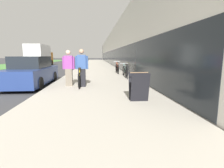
# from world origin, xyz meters

# --- Properties ---
(sidewalk_slab) EXTENTS (4.63, 70.00, 0.14)m
(sidewalk_slab) POSITION_xyz_m (6.13, 21.00, 0.07)
(sidewalk_slab) COLOR #BCB5A5
(sidewalk_slab) RESTS_ON ground
(storefront_facade) EXTENTS (10.01, 70.00, 5.29)m
(storefront_facade) POSITION_xyz_m (13.48, 29.00, 2.64)
(storefront_facade) COLOR silver
(storefront_facade) RESTS_ON ground
(lawn_strip) EXTENTS (6.53, 70.00, 0.03)m
(lawn_strip) POSITION_xyz_m (-7.48, 25.00, 0.01)
(lawn_strip) COLOR #518E42
(lawn_strip) RESTS_ON ground
(tandem_bicycle) EXTENTS (0.52, 2.36, 0.89)m
(tandem_bicycle) POSITION_xyz_m (5.33, 2.59, 0.52)
(tandem_bicycle) COLOR black
(tandem_bicycle) RESTS_ON sidewalk_slab
(person_rider) EXTENTS (0.58, 0.23, 1.69)m
(person_rider) POSITION_xyz_m (5.42, 2.30, 0.99)
(person_rider) COLOR black
(person_rider) RESTS_ON sidewalk_slab
(person_bystander) EXTENTS (0.56, 0.22, 1.65)m
(person_bystander) POSITION_xyz_m (4.79, 2.58, 0.97)
(person_bystander) COLOR #756B5B
(person_bystander) RESTS_ON sidewalk_slab
(bike_rack_hoop) EXTENTS (0.05, 0.60, 0.84)m
(bike_rack_hoop) POSITION_xyz_m (7.94, 4.88, 0.65)
(bike_rack_hoop) COLOR black
(bike_rack_hoop) RESTS_ON sidewalk_slab
(cruiser_bike_nearest) EXTENTS (0.52, 1.76, 0.88)m
(cruiser_bike_nearest) POSITION_xyz_m (8.01, 6.05, 0.51)
(cruiser_bike_nearest) COLOR black
(cruiser_bike_nearest) RESTS_ON sidewalk_slab
(cruiser_bike_middle) EXTENTS (0.52, 1.86, 0.93)m
(cruiser_bike_middle) POSITION_xyz_m (7.73, 8.14, 0.53)
(cruiser_bike_middle) COLOR black
(cruiser_bike_middle) RESTS_ON sidewalk_slab
(cruiser_bike_farthest) EXTENTS (0.52, 1.72, 0.87)m
(cruiser_bike_farthest) POSITION_xyz_m (7.98, 10.27, 0.51)
(cruiser_bike_farthest) COLOR black
(cruiser_bike_farthest) RESTS_ON sidewalk_slab
(sandwich_board_sign) EXTENTS (0.56, 0.56, 0.90)m
(sandwich_board_sign) POSITION_xyz_m (7.38, -0.40, 0.59)
(sandwich_board_sign) COLOR black
(sandwich_board_sign) RESTS_ON sidewalk_slab
(parked_sedan_curbside) EXTENTS (1.74, 4.51, 1.50)m
(parked_sedan_curbside) POSITION_xyz_m (2.76, 3.65, 0.69)
(parked_sedan_curbside) COLOR navy
(parked_sedan_curbside) RESTS_ON ground
(moving_truck) EXTENTS (2.29, 6.94, 3.06)m
(moving_truck) POSITION_xyz_m (-2.21, 21.29, 1.54)
(moving_truck) COLOR orange
(moving_truck) RESTS_ON ground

